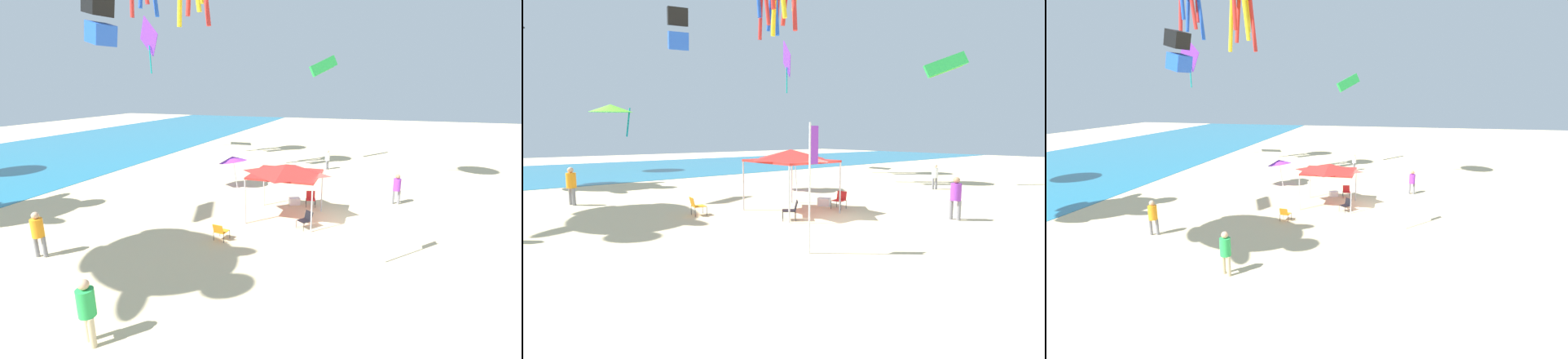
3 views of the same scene
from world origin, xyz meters
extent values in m
cube|color=beige|center=(0.00, 0.00, -0.05)|extent=(120.00, 120.00, 0.10)
cylinder|color=#B7B7BC|center=(-1.57, 1.28, 1.14)|extent=(0.07, 0.07, 2.28)
cylinder|color=#B7B7BC|center=(1.39, 1.27, 1.14)|extent=(0.07, 0.07, 2.28)
cylinder|color=#B7B7BC|center=(-1.55, 4.59, 1.14)|extent=(0.07, 0.07, 2.28)
cylinder|color=#B7B7BC|center=(1.40, 4.58, 1.14)|extent=(0.07, 0.07, 2.28)
cube|color=red|center=(-0.08, 2.93, 2.33)|extent=(3.04, 3.39, 0.10)
pyramid|color=red|center=(-0.08, 2.93, 2.61)|extent=(2.98, 3.33, 0.47)
cylinder|color=silver|center=(4.30, 7.56, 1.06)|extent=(0.16, 0.39, 2.13)
cone|color=purple|center=(4.35, 7.73, 1.95)|extent=(1.96, 1.96, 0.78)
cylinder|color=black|center=(-1.30, 2.04, 0.20)|extent=(0.02, 0.02, 0.40)
cylinder|color=black|center=(-1.61, 1.63, 0.20)|extent=(0.02, 0.02, 0.40)
cylinder|color=black|center=(-0.88, 1.73, 0.20)|extent=(0.02, 0.02, 0.40)
cylinder|color=black|center=(-1.20, 1.32, 0.20)|extent=(0.02, 0.02, 0.40)
cube|color=black|center=(-1.25, 1.68, 0.40)|extent=(0.73, 0.73, 0.03)
cube|color=black|center=(-1.02, 1.50, 0.61)|extent=(0.40, 0.47, 0.41)
cylinder|color=black|center=(1.80, 2.19, 0.20)|extent=(0.02, 0.02, 0.40)
cylinder|color=black|center=(1.92, 1.68, 0.20)|extent=(0.02, 0.02, 0.40)
cylinder|color=black|center=(2.31, 2.30, 0.20)|extent=(0.02, 0.02, 0.40)
cylinder|color=black|center=(2.42, 1.79, 0.20)|extent=(0.02, 0.02, 0.40)
cube|color=red|center=(2.11, 1.99, 0.40)|extent=(0.62, 0.62, 0.03)
cube|color=red|center=(2.40, 2.05, 0.61)|extent=(0.24, 0.51, 0.41)
cylinder|color=black|center=(-3.44, 4.63, 0.20)|extent=(0.02, 0.02, 0.40)
cylinder|color=black|center=(-3.38, 5.15, 0.20)|extent=(0.02, 0.02, 0.40)
cylinder|color=black|center=(-3.96, 4.69, 0.20)|extent=(0.02, 0.02, 0.40)
cylinder|color=black|center=(-3.89, 5.21, 0.20)|extent=(0.02, 0.02, 0.40)
cube|color=orange|center=(-3.67, 4.92, 0.40)|extent=(0.58, 0.58, 0.03)
cube|color=orange|center=(-3.95, 4.96, 0.61)|extent=(0.19, 0.51, 0.41)
cube|color=white|center=(2.10, 2.93, 0.18)|extent=(0.63, 0.72, 0.36)
cube|color=white|center=(2.10, 2.93, 0.38)|extent=(0.65, 0.74, 0.04)
cylinder|color=silver|center=(-3.60, -2.01, 1.92)|extent=(0.06, 0.06, 3.84)
cube|color=purple|center=(-3.42, -2.01, 3.19)|extent=(0.30, 0.02, 1.10)
cylinder|color=#C6B28C|center=(-10.72, 5.60, 0.43)|extent=(0.17, 0.17, 0.87)
cylinder|color=#C6B28C|center=(-10.88, 5.30, 0.43)|extent=(0.17, 0.17, 0.87)
cylinder|color=green|center=(-10.80, 5.45, 1.25)|extent=(0.45, 0.45, 0.75)
sphere|color=tan|center=(-10.80, 5.45, 1.76)|extent=(0.28, 0.28, 0.28)
cylinder|color=slate|center=(11.94, 2.40, 0.37)|extent=(0.15, 0.15, 0.74)
cylinder|color=slate|center=(11.65, 2.46, 0.37)|extent=(0.15, 0.15, 0.74)
cylinder|color=white|center=(11.80, 2.43, 1.07)|extent=(0.39, 0.39, 0.65)
sphere|color=beige|center=(11.80, 2.43, 1.51)|extent=(0.24, 0.24, 0.24)
cylinder|color=slate|center=(-7.52, 11.27, 0.43)|extent=(0.17, 0.17, 0.87)
cylinder|color=slate|center=(-7.43, 10.95, 0.43)|extent=(0.17, 0.17, 0.87)
cylinder|color=orange|center=(-7.47, 11.11, 1.25)|extent=(0.45, 0.45, 0.76)
sphere|color=tan|center=(-7.47, 11.11, 1.77)|extent=(0.28, 0.28, 0.28)
cylinder|color=slate|center=(4.06, -2.48, 0.41)|extent=(0.16, 0.16, 0.81)
cylinder|color=slate|center=(4.07, -2.80, 0.41)|extent=(0.16, 0.16, 0.81)
cylinder|color=purple|center=(4.06, -2.64, 1.17)|extent=(0.42, 0.42, 0.71)
sphere|color=#A87A56|center=(4.06, -2.64, 1.65)|extent=(0.26, 0.26, 0.26)
cube|color=green|center=(14.56, 3.49, 8.36)|extent=(2.63, 2.08, 1.90)
cube|color=#66D82D|center=(14.56, 3.49, 7.96)|extent=(2.03, 1.43, 1.07)
cube|color=purple|center=(14.69, 20.87, 11.42)|extent=(1.87, 3.33, 3.72)
cylinder|color=teal|center=(14.69, 20.87, 9.26)|extent=(0.13, 0.13, 2.66)
cube|color=black|center=(-0.81, 12.89, 10.76)|extent=(1.57, 1.70, 1.30)
cube|color=blue|center=(-0.81, 12.89, 9.32)|extent=(1.57, 1.70, 1.30)
camera|label=1|loc=(-16.88, -1.34, 6.62)|focal=24.15mm
camera|label=2|loc=(-10.92, -9.72, 3.45)|focal=25.50mm
camera|label=3|loc=(-24.07, -1.00, 7.43)|focal=25.84mm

